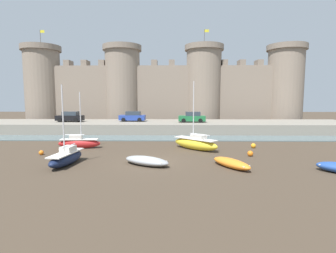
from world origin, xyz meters
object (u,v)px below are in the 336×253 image
sailboat_near_channel_left (195,143)px  car_quay_west (133,116)px  mooring_buoy_near_shore (250,154)px  car_quay_centre_east (192,117)px  car_quay_centre_west (70,117)px  sailboat_foreground_left (79,143)px  mooring_buoy_off_centre (253,146)px  mooring_buoy_near_channel (41,153)px  rowboat_midflat_centre (147,161)px  sailboat_foreground_right (66,157)px  rowboat_midflat_right (231,163)px

sailboat_near_channel_left → car_quay_west: bearing=119.7°
sailboat_near_channel_left → mooring_buoy_near_shore: 5.61m
mooring_buoy_near_shore → car_quay_centre_east: (-3.99, 16.86, 2.07)m
sailboat_near_channel_left → car_quay_centre_east: 13.94m
car_quay_centre_west → car_quay_centre_east: bearing=-1.9°
sailboat_foreground_left → car_quay_centre_west: size_ratio=1.42×
mooring_buoy_off_centre → mooring_buoy_near_channel: bearing=-170.0°
rowboat_midflat_centre → car_quay_west: (-4.30, 21.58, 1.97)m
sailboat_near_channel_left → rowboat_midflat_centre: bearing=-124.9°
mooring_buoy_near_shore → car_quay_centre_west: 29.08m
car_quay_centre_west → sailboat_foreground_right: bearing=-69.6°
car_quay_west → car_quay_centre_east: (9.41, -1.46, 0.00)m
sailboat_near_channel_left → sailboat_foreground_left: size_ratio=1.18×
rowboat_midflat_centre → rowboat_midflat_right: 6.53m
mooring_buoy_near_channel → car_quay_west: size_ratio=0.10×
rowboat_midflat_right → sailboat_near_channel_left: bearing=106.8°
rowboat_midflat_right → car_quay_west: car_quay_west is taller
sailboat_near_channel_left → mooring_buoy_near_channel: 14.79m
rowboat_midflat_centre → car_quay_centre_west: bearing=124.1°
rowboat_midflat_right → mooring_buoy_near_shore: 4.69m
sailboat_foreground_right → car_quay_west: size_ratio=1.51×
car_quay_west → car_quay_centre_west: same height
rowboat_midflat_right → car_quay_centre_west: bearing=133.9°
mooring_buoy_near_shore → car_quay_centre_east: 17.45m
mooring_buoy_near_channel → car_quay_centre_west: size_ratio=0.10×
car_quay_west → car_quay_centre_west: size_ratio=1.00×
mooring_buoy_off_centre → mooring_buoy_near_channel: (-20.71, -3.66, -0.04)m
sailboat_foreground_right → mooring_buoy_near_channel: (-3.78, 3.53, -0.38)m
sailboat_near_channel_left → mooring_buoy_near_channel: bearing=-169.2°
sailboat_foreground_right → car_quay_centre_west: size_ratio=1.51×
sailboat_near_channel_left → car_quay_centre_east: bearing=87.1°
sailboat_foreground_right → mooring_buoy_near_shore: 15.78m
sailboat_near_channel_left → sailboat_foreground_left: bearing=177.4°
mooring_buoy_off_centre → sailboat_near_channel_left: bearing=-171.8°
sailboat_foreground_left → car_quay_west: bearing=76.8°
mooring_buoy_off_centre → car_quay_centre_east: car_quay_centre_east is taller
rowboat_midflat_right → mooring_buoy_off_centre: bearing=62.4°
mooring_buoy_off_centre → car_quay_centre_west: bearing=151.2°
car_quay_west → car_quay_centre_west: (-9.75, -0.84, 0.00)m
mooring_buoy_near_channel → car_quay_centre_west: (-3.92, 17.21, 2.11)m
rowboat_midflat_centre → mooring_buoy_near_shore: rowboat_midflat_centre is taller
mooring_buoy_near_channel → car_quay_centre_west: car_quay_centre_west is taller
car_quay_west → mooring_buoy_near_channel: bearing=-107.9°
sailboat_foreground_left → car_quay_centre_east: bearing=45.9°
sailboat_foreground_right → car_quay_centre_east: bearing=60.3°
mooring_buoy_near_shore → car_quay_centre_west: (-23.15, 17.48, 2.07)m
mooring_buoy_off_centre → sailboat_foreground_left: bearing=-178.9°
mooring_buoy_near_channel → rowboat_midflat_right: bearing=-14.1°
sailboat_foreground_right → sailboat_near_channel_left: bearing=30.3°
rowboat_midflat_centre → sailboat_near_channel_left: bearing=55.1°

